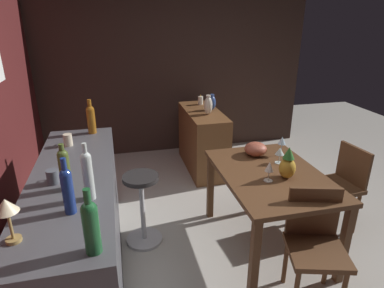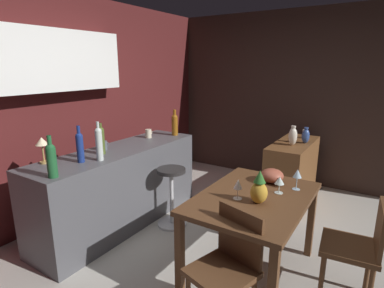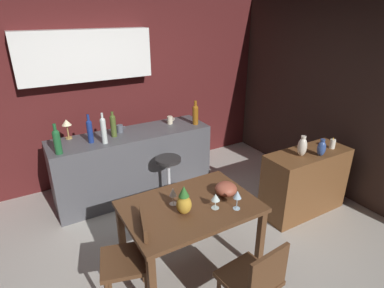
{
  "view_description": "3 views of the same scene",
  "coord_description": "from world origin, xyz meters",
  "px_view_note": "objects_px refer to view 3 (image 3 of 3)",
  "views": [
    {
      "loc": [
        -2.3,
        1.0,
        2.01
      ],
      "look_at": [
        0.21,
        0.4,
        0.98
      ],
      "focal_mm": 30.78,
      "sensor_mm": 36.0,
      "label": 1
    },
    {
      "loc": [
        -2.3,
        -1.11,
        1.8
      ],
      "look_at": [
        0.25,
        0.53,
        1.03
      ],
      "focal_mm": 28.9,
      "sensor_mm": 36.0,
      "label": 2
    },
    {
      "loc": [
        -1.21,
        -2.37,
        2.39
      ],
      "look_at": [
        0.44,
        0.47,
        0.99
      ],
      "focal_mm": 29.42,
      "sensor_mm": 36.0,
      "label": 3
    }
  ],
  "objects_px": {
    "bar_stool": "(169,181)",
    "cup_cream": "(170,120)",
    "wine_glass_right": "(173,193)",
    "wine_bottle_green": "(57,140)",
    "cup_slate": "(120,129)",
    "fruit_bowl": "(226,189)",
    "wine_bottle_olive": "(113,125)",
    "dining_table": "(190,213)",
    "pineapple_centerpiece": "(184,202)",
    "counter_lamp": "(67,124)",
    "vase_ceramic_blue": "(322,148)",
    "wine_glass_left": "(216,198)",
    "wine_bottle_cobalt": "(90,130)",
    "pillar_candle_tall": "(332,144)",
    "chair_by_doorway": "(254,281)",
    "sideboard_cabinet": "(304,182)",
    "wine_glass_center": "(237,195)",
    "wine_bottle_clear": "(104,129)",
    "chair_near_window": "(132,256)",
    "vase_ceramic_ivory": "(302,147)"
  },
  "relations": [
    {
      "from": "bar_stool",
      "to": "cup_cream",
      "type": "distance_m",
      "value": 0.91
    },
    {
      "from": "wine_glass_right",
      "to": "wine_bottle_green",
      "type": "distance_m",
      "value": 1.54
    },
    {
      "from": "wine_bottle_green",
      "to": "cup_slate",
      "type": "relative_size",
      "value": 2.98
    },
    {
      "from": "fruit_bowl",
      "to": "wine_bottle_olive",
      "type": "bearing_deg",
      "value": 109.55
    },
    {
      "from": "bar_stool",
      "to": "dining_table",
      "type": "bearing_deg",
      "value": -105.88
    },
    {
      "from": "bar_stool",
      "to": "pineapple_centerpiece",
      "type": "relative_size",
      "value": 2.51
    },
    {
      "from": "counter_lamp",
      "to": "vase_ceramic_blue",
      "type": "xyz_separation_m",
      "value": [
        2.47,
        -1.82,
        -0.17
      ]
    },
    {
      "from": "wine_glass_left",
      "to": "cup_slate",
      "type": "relative_size",
      "value": 1.24
    },
    {
      "from": "bar_stool",
      "to": "wine_bottle_cobalt",
      "type": "bearing_deg",
      "value": 149.56
    },
    {
      "from": "vase_ceramic_blue",
      "to": "pillar_candle_tall",
      "type": "bearing_deg",
      "value": 14.2
    },
    {
      "from": "chair_by_doorway",
      "to": "bar_stool",
      "type": "relative_size",
      "value": 1.23
    },
    {
      "from": "sideboard_cabinet",
      "to": "bar_stool",
      "type": "relative_size",
      "value": 1.6
    },
    {
      "from": "wine_bottle_cobalt",
      "to": "fruit_bowl",
      "type": "bearing_deg",
      "value": -60.86
    },
    {
      "from": "wine_bottle_green",
      "to": "vase_ceramic_blue",
      "type": "height_order",
      "value": "wine_bottle_green"
    },
    {
      "from": "pineapple_centerpiece",
      "to": "wine_bottle_olive",
      "type": "xyz_separation_m",
      "value": [
        -0.08,
        1.7,
        0.2
      ]
    },
    {
      "from": "bar_stool",
      "to": "cup_slate",
      "type": "relative_size",
      "value": 5.76
    },
    {
      "from": "wine_glass_center",
      "to": "pillar_candle_tall",
      "type": "relative_size",
      "value": 1.31
    },
    {
      "from": "wine_bottle_clear",
      "to": "vase_ceramic_blue",
      "type": "xyz_separation_m",
      "value": [
        2.12,
        -1.45,
        -0.16
      ]
    },
    {
      "from": "wine_glass_center",
      "to": "vase_ceramic_blue",
      "type": "relative_size",
      "value": 0.89
    },
    {
      "from": "bar_stool",
      "to": "wine_glass_center",
      "type": "distance_m",
      "value": 1.45
    },
    {
      "from": "wine_glass_center",
      "to": "wine_bottle_olive",
      "type": "height_order",
      "value": "wine_bottle_olive"
    },
    {
      "from": "chair_near_window",
      "to": "vase_ceramic_blue",
      "type": "xyz_separation_m",
      "value": [
        2.37,
        0.07,
        0.45
      ]
    },
    {
      "from": "fruit_bowl",
      "to": "wine_bottle_clear",
      "type": "bearing_deg",
      "value": 116.76
    },
    {
      "from": "wine_glass_center",
      "to": "vase_ceramic_ivory",
      "type": "height_order",
      "value": "vase_ceramic_ivory"
    },
    {
      "from": "wine_bottle_green",
      "to": "vase_ceramic_blue",
      "type": "xyz_separation_m",
      "value": [
        2.65,
        -1.41,
        -0.14
      ]
    },
    {
      "from": "wine_glass_left",
      "to": "vase_ceramic_ivory",
      "type": "xyz_separation_m",
      "value": [
        1.39,
        0.27,
        0.09
      ]
    },
    {
      "from": "cup_cream",
      "to": "cup_slate",
      "type": "height_order",
      "value": "cup_cream"
    },
    {
      "from": "wine_bottle_olive",
      "to": "counter_lamp",
      "type": "xyz_separation_m",
      "value": [
        -0.52,
        0.21,
        0.03
      ]
    },
    {
      "from": "vase_ceramic_blue",
      "to": "pineapple_centerpiece",
      "type": "bearing_deg",
      "value": -177.39
    },
    {
      "from": "wine_bottle_green",
      "to": "wine_bottle_cobalt",
      "type": "bearing_deg",
      "value": 20.59
    },
    {
      "from": "pillar_candle_tall",
      "to": "cup_cream",
      "type": "bearing_deg",
      "value": 131.38
    },
    {
      "from": "wine_bottle_clear",
      "to": "pillar_candle_tall",
      "type": "xyz_separation_m",
      "value": [
        2.42,
        -1.37,
        -0.2
      ]
    },
    {
      "from": "cup_slate",
      "to": "pillar_candle_tall",
      "type": "relative_size",
      "value": 0.84
    },
    {
      "from": "wine_glass_left",
      "to": "wine_bottle_clear",
      "type": "bearing_deg",
      "value": 108.15
    },
    {
      "from": "fruit_bowl",
      "to": "wine_bottle_green",
      "type": "bearing_deg",
      "value": 131.64
    },
    {
      "from": "wine_glass_center",
      "to": "chair_near_window",
      "type": "bearing_deg",
      "value": 168.44
    },
    {
      "from": "fruit_bowl",
      "to": "cup_cream",
      "type": "distance_m",
      "value": 1.74
    },
    {
      "from": "chair_near_window",
      "to": "chair_by_doorway",
      "type": "xyz_separation_m",
      "value": [
        0.71,
        -0.73,
        0.01
      ]
    },
    {
      "from": "fruit_bowl",
      "to": "wine_bottle_olive",
      "type": "xyz_separation_m",
      "value": [
        -0.58,
        1.63,
        0.26
      ]
    },
    {
      "from": "wine_glass_center",
      "to": "sideboard_cabinet",
      "type": "bearing_deg",
      "value": 15.89
    },
    {
      "from": "sideboard_cabinet",
      "to": "vase_ceramic_blue",
      "type": "bearing_deg",
      "value": -76.9
    },
    {
      "from": "wine_bottle_cobalt",
      "to": "cup_slate",
      "type": "relative_size",
      "value": 2.98
    },
    {
      "from": "wine_glass_right",
      "to": "wine_bottle_green",
      "type": "height_order",
      "value": "wine_bottle_green"
    },
    {
      "from": "wine_glass_left",
      "to": "vase_ceramic_blue",
      "type": "height_order",
      "value": "vase_ceramic_blue"
    },
    {
      "from": "sideboard_cabinet",
      "to": "wine_bottle_cobalt",
      "type": "height_order",
      "value": "wine_bottle_cobalt"
    },
    {
      "from": "sideboard_cabinet",
      "to": "wine_bottle_green",
      "type": "relative_size",
      "value": 3.1
    },
    {
      "from": "wine_bottle_olive",
      "to": "wine_bottle_green",
      "type": "relative_size",
      "value": 0.92
    },
    {
      "from": "wine_glass_left",
      "to": "fruit_bowl",
      "type": "height_order",
      "value": "wine_glass_left"
    },
    {
      "from": "wine_bottle_cobalt",
      "to": "sideboard_cabinet",
      "type": "bearing_deg",
      "value": -32.7
    },
    {
      "from": "counter_lamp",
      "to": "pillar_candle_tall",
      "type": "distance_m",
      "value": 3.28
    }
  ]
}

